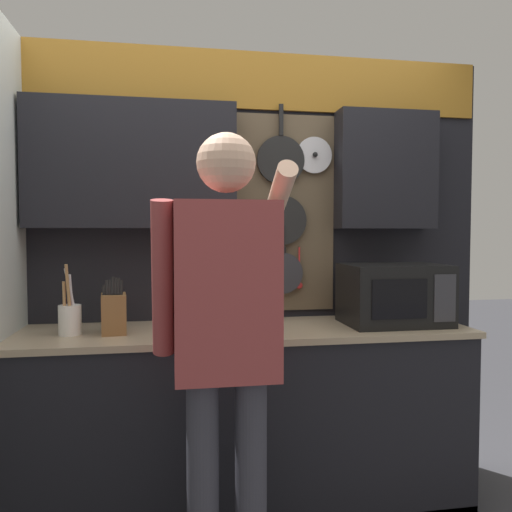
# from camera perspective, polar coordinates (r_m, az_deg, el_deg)

# --- Properties ---
(base_cabinet_counter) EXTENTS (2.18, 0.59, 0.93)m
(base_cabinet_counter) POSITION_cam_1_polar(r_m,az_deg,el_deg) (2.60, -0.96, -18.46)
(base_cabinet_counter) COLOR black
(base_cabinet_counter) RESTS_ON ground_plane
(back_wall_unit) EXTENTS (2.75, 0.20, 2.37)m
(back_wall_unit) POSITION_cam_1_polar(r_m,az_deg,el_deg) (2.69, -2.37, 3.33)
(back_wall_unit) COLOR black
(back_wall_unit) RESTS_ON ground_plane
(microwave) EXTENTS (0.51, 0.36, 0.31)m
(microwave) POSITION_cam_1_polar(r_m,az_deg,el_deg) (2.65, 15.51, -4.25)
(microwave) COLOR black
(microwave) RESTS_ON base_cabinet_counter
(knife_block) EXTENTS (0.13, 0.16, 0.27)m
(knife_block) POSITION_cam_1_polar(r_m,az_deg,el_deg) (2.42, -15.95, -6.24)
(knife_block) COLOR brown
(knife_block) RESTS_ON base_cabinet_counter
(utensil_crock) EXTENTS (0.10, 0.11, 0.33)m
(utensil_crock) POSITION_cam_1_polar(r_m,az_deg,el_deg) (2.45, -20.51, -6.55)
(utensil_crock) COLOR white
(utensil_crock) RESTS_ON base_cabinet_counter
(person) EXTENTS (0.54, 0.63, 1.76)m
(person) POSITION_cam_1_polar(r_m,az_deg,el_deg) (1.86, -3.41, -7.98)
(person) COLOR #383842
(person) RESTS_ON ground_plane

